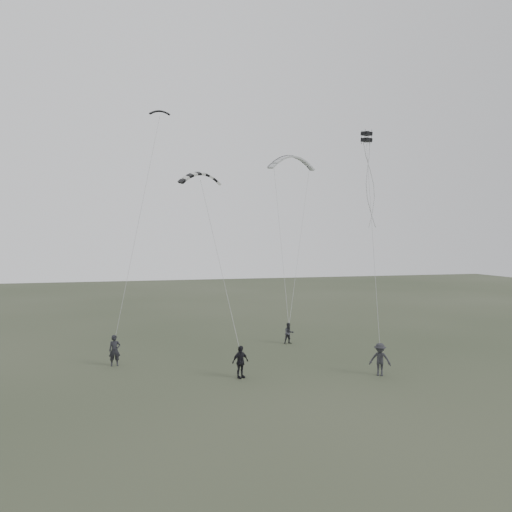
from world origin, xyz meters
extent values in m
plane|color=#2F3825|center=(0.00, 0.00, 0.00)|extent=(140.00, 140.00, 0.00)
imported|color=black|center=(-8.53, 4.86, 0.98)|extent=(0.76, 0.55, 1.96)
imported|color=#28282D|center=(4.25, 8.39, 0.80)|extent=(0.80, 0.64, 1.60)
imported|color=black|center=(-1.44, 0.16, 0.94)|extent=(1.19, 0.86, 1.88)
imported|color=#26262A|center=(6.63, -1.42, 0.96)|extent=(1.43, 1.26, 1.92)
camera|label=1|loc=(-7.76, -27.70, 8.06)|focal=35.00mm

